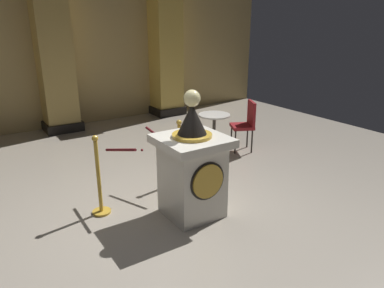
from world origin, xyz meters
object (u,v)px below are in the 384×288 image
at_px(pedestal_clock, 192,168).
at_px(stanchion_near, 179,161).
at_px(stanchion_far, 99,187).
at_px(cafe_chair_red, 246,122).
at_px(cafe_table, 214,129).

distance_m(pedestal_clock, stanchion_near, 1.04).
relative_size(stanchion_far, cafe_chair_red, 1.11).
relative_size(pedestal_clock, cafe_table, 2.13).
relative_size(stanchion_near, cafe_chair_red, 1.04).
height_order(cafe_table, cafe_chair_red, cafe_chair_red).
relative_size(stanchion_near, cafe_table, 1.31).
relative_size(pedestal_clock, stanchion_near, 1.63).
bearing_deg(stanchion_far, stanchion_near, 10.65).
bearing_deg(cafe_chair_red, stanchion_near, -163.44).
xyz_separation_m(stanchion_far, cafe_chair_red, (3.17, 0.79, 0.20)).
distance_m(pedestal_clock, stanchion_far, 1.22).
bearing_deg(stanchion_near, cafe_table, 31.16).
relative_size(pedestal_clock, stanchion_far, 1.53).
height_order(pedestal_clock, stanchion_near, pedestal_clock).
bearing_deg(cafe_table, stanchion_near, -148.84).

